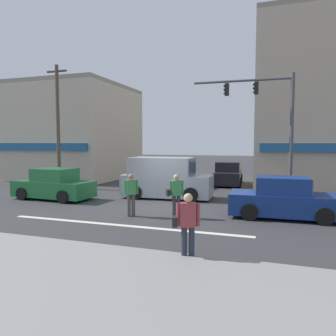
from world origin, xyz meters
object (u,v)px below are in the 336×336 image
pedestrian_foreground_with_bag (187,223)px  pedestrian_far_side (131,192)px  van_crossing_rightbound (166,179)px  sedan_crossing_leftbound (228,174)px  sedan_waiting_far (284,199)px  pedestrian_mid_crossing (176,193)px  utility_pole_near_left (58,125)px  sedan_approaching_near (54,185)px  traffic_light_mast (271,116)px

pedestrian_foreground_with_bag → pedestrian_far_side: same height
van_crossing_rightbound → sedan_crossing_leftbound: van_crossing_rightbound is taller
van_crossing_rightbound → sedan_waiting_far: size_ratio=1.13×
pedestrian_foreground_with_bag → sedan_crossing_leftbound: bearing=94.6°
pedestrian_mid_crossing → pedestrian_far_side: same height
sedan_waiting_far → van_crossing_rightbound: bearing=153.7°
pedestrian_foreground_with_bag → utility_pole_near_left: bearing=138.3°
utility_pole_near_left → van_crossing_rightbound: utility_pole_near_left is taller
sedan_crossing_leftbound → sedan_approaching_near: bearing=-131.2°
utility_pole_near_left → traffic_light_mast: utility_pole_near_left is taller
sedan_crossing_leftbound → pedestrian_mid_crossing: size_ratio=2.52×
utility_pole_near_left → pedestrian_foreground_with_bag: 15.29m
pedestrian_foreground_with_bag → traffic_light_mast: bearing=80.1°
traffic_light_mast → sedan_approaching_near: (-10.41, -3.06, -3.46)m
sedan_crossing_leftbound → pedestrian_foreground_with_bag: size_ratio=2.52×
sedan_crossing_leftbound → sedan_waiting_far: bearing=-69.4°
utility_pole_near_left → sedan_approaching_near: size_ratio=1.84×
traffic_light_mast → sedan_waiting_far: 5.14m
traffic_light_mast → sedan_crossing_leftbound: size_ratio=1.47×
van_crossing_rightbound → sedan_approaching_near: size_ratio=1.12×
van_crossing_rightbound → sedan_approaching_near: (-5.27, -2.18, -0.29)m
pedestrian_far_side → sedan_crossing_leftbound: bearing=78.8°
pedestrian_foreground_with_bag → pedestrian_mid_crossing: bearing=110.7°
sedan_approaching_near → sedan_waiting_far: 11.08m
sedan_waiting_far → pedestrian_mid_crossing: 4.15m
pedestrian_foreground_with_bag → sedan_waiting_far: bearing=67.9°
pedestrian_foreground_with_bag → pedestrian_mid_crossing: (-1.65, 4.38, 0.00)m
sedan_waiting_far → pedestrian_far_side: 5.90m
traffic_light_mast → pedestrian_foreground_with_bag: (-1.64, -9.40, -3.22)m
van_crossing_rightbound → pedestrian_mid_crossing: (1.84, -4.13, -0.05)m
pedestrian_mid_crossing → pedestrian_far_side: size_ratio=1.00×
traffic_light_mast → sedan_waiting_far: size_ratio=1.49×
utility_pole_near_left → sedan_crossing_leftbound: 11.64m
sedan_waiting_far → pedestrian_mid_crossing: size_ratio=2.49×
utility_pole_near_left → sedan_waiting_far: size_ratio=1.85×
pedestrian_foreground_with_bag → pedestrian_far_side: size_ratio=1.00×
traffic_light_mast → sedan_approaching_near: size_ratio=1.48×
sedan_crossing_leftbound → sedan_waiting_far: same height
utility_pole_near_left → pedestrian_mid_crossing: size_ratio=4.62×
sedan_approaching_near → pedestrian_far_side: bearing=-23.2°
utility_pole_near_left → sedan_waiting_far: (13.47, -4.32, -3.29)m
pedestrian_foreground_with_bag → sedan_approaching_near: bearing=144.1°
sedan_approaching_near → pedestrian_foreground_with_bag: (8.77, -6.34, 0.24)m
van_crossing_rightbound → pedestrian_mid_crossing: bearing=-66.0°
utility_pole_near_left → pedestrian_far_side: 10.28m
traffic_light_mast → pedestrian_far_side: size_ratio=3.71×
traffic_light_mast → sedan_waiting_far: (0.65, -3.75, -3.46)m
traffic_light_mast → utility_pole_near_left: bearing=177.5°
sedan_waiting_far → pedestrian_far_side: bearing=-163.9°
van_crossing_rightbound → pedestrian_far_side: van_crossing_rightbound is taller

